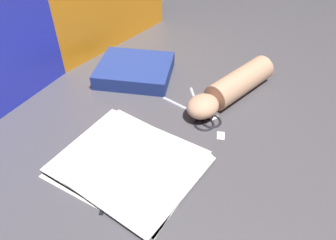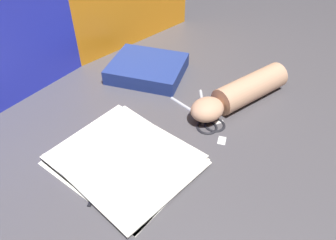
{
  "view_description": "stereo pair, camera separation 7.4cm",
  "coord_description": "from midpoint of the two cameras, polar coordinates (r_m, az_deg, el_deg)",
  "views": [
    {
      "loc": [
        -0.49,
        -0.28,
        0.54
      ],
      "look_at": [
        -0.02,
        0.01,
        0.06
      ],
      "focal_mm": 35.0,
      "sensor_mm": 36.0,
      "label": 1
    },
    {
      "loc": [
        -0.45,
        -0.34,
        0.54
      ],
      "look_at": [
        -0.02,
        0.01,
        0.06
      ],
      "focal_mm": 35.0,
      "sensor_mm": 36.0,
      "label": 2
    }
  ],
  "objects": [
    {
      "name": "ground_plane",
      "position": [
        0.78,
        4.25,
        -3.19
      ],
      "size": [
        6.0,
        6.0,
        0.0
      ],
      "primitive_type": "plane",
      "color": "#4C494F"
    },
    {
      "name": "paper_stack",
      "position": [
        0.73,
        -4.65,
        -6.9
      ],
      "size": [
        0.26,
        0.31,
        0.01
      ],
      "color": "white",
      "rests_on": "ground_plane"
    },
    {
      "name": "book_closed",
      "position": [
        0.99,
        -1.46,
        8.9
      ],
      "size": [
        0.25,
        0.26,
        0.04
      ],
      "color": "navy",
      "rests_on": "ground_plane"
    },
    {
      "name": "scissors",
      "position": [
        0.84,
        9.07,
        0.23
      ],
      "size": [
        0.16,
        0.18,
        0.01
      ],
      "color": "silver",
      "rests_on": "ground_plane"
    },
    {
      "name": "hand_forearm",
      "position": [
        0.89,
        14.9,
        4.53
      ],
      "size": [
        0.32,
        0.15,
        0.07
      ],
      "color": "tan",
      "rests_on": "ground_plane"
    },
    {
      "name": "paper_scrap_near",
      "position": [
        0.84,
        11.38,
        -0.46
      ],
      "size": [
        0.03,
        0.02,
        0.0
      ],
      "color": "white",
      "rests_on": "ground_plane"
    },
    {
      "name": "paper_scrap_mid",
      "position": [
        0.79,
        12.02,
        -3.61
      ],
      "size": [
        0.03,
        0.03,
        0.0
      ],
      "color": "white",
      "rests_on": "ground_plane"
    },
    {
      "name": "pen",
      "position": [
        0.7,
        -8.42,
        -9.82
      ],
      "size": [
        0.14,
        0.07,
        0.01
      ],
      "color": "black",
      "rests_on": "ground_plane"
    }
  ]
}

